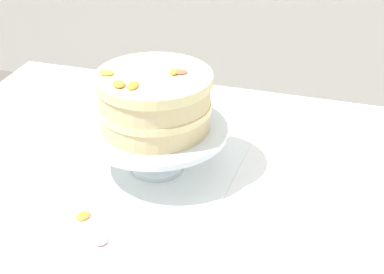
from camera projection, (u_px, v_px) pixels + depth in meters
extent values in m
cube|color=white|center=(219.00, 208.00, 1.15)|extent=(1.40, 1.00, 0.03)
cylinder|color=brown|center=(59.00, 195.00, 1.82)|extent=(0.06, 0.06, 0.71)
cube|color=white|center=(157.00, 169.00, 1.24)|extent=(0.33, 0.33, 0.00)
cylinder|color=silver|center=(157.00, 166.00, 1.24)|extent=(0.11, 0.11, 0.01)
cylinder|color=silver|center=(156.00, 148.00, 1.21)|extent=(0.03, 0.03, 0.07)
cylinder|color=silver|center=(155.00, 130.00, 1.19)|extent=(0.29, 0.29, 0.01)
cylinder|color=beige|center=(155.00, 118.00, 1.18)|extent=(0.22, 0.22, 0.04)
cylinder|color=beige|center=(155.00, 106.00, 1.17)|extent=(0.22, 0.22, 0.01)
cylinder|color=beige|center=(154.00, 93.00, 1.15)|extent=(0.22, 0.22, 0.04)
cylinder|color=beige|center=(154.00, 79.00, 1.14)|extent=(0.23, 0.23, 0.02)
ellipsoid|color=orange|center=(174.00, 72.00, 1.13)|extent=(0.02, 0.03, 0.01)
ellipsoid|color=yellow|center=(106.00, 73.00, 1.13)|extent=(0.03, 0.02, 0.01)
ellipsoid|color=orange|center=(133.00, 85.00, 1.08)|extent=(0.03, 0.04, 0.00)
ellipsoid|color=orange|center=(119.00, 84.00, 1.09)|extent=(0.04, 0.04, 0.01)
ellipsoid|color=#E56B51|center=(179.00, 72.00, 1.14)|extent=(0.04, 0.03, 0.00)
ellipsoid|color=orange|center=(83.00, 216.00, 1.10)|extent=(0.03, 0.03, 0.01)
ellipsoid|color=pink|center=(100.00, 239.00, 1.04)|extent=(0.04, 0.05, 0.01)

